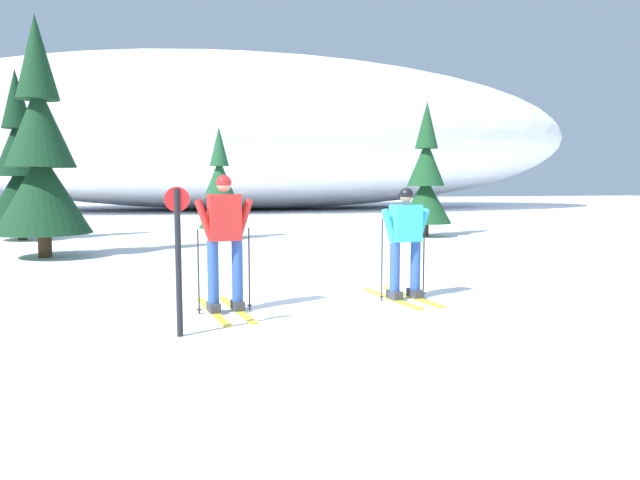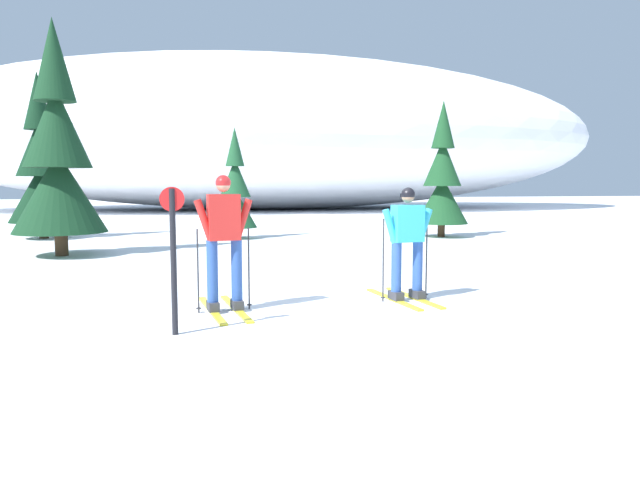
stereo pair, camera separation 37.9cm
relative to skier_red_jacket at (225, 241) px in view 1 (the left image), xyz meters
The scene contains 9 objects.
ground_plane 2.06m from the skier_red_jacket, ahead, with size 120.00×120.00×0.00m, color white.
skier_red_jacket is the anchor object (origin of this frame).
skier_cyan_jacket 2.71m from the skier_red_jacket, ahead, with size 0.83×1.73×1.69m.
pine_tree_far_left 12.92m from the skier_red_jacket, 113.51° to the left, with size 2.01×2.01×5.21m.
pine_tree_center_left 7.99m from the skier_red_jacket, 117.07° to the left, with size 2.17×2.17×5.62m.
pine_tree_center_right 10.57m from the skier_red_jacket, 85.47° to the left, with size 1.35×1.35×3.49m.
pine_tree_far_right 12.24m from the skier_red_jacket, 52.51° to the left, with size 1.70×1.70×4.39m.
snow_ridge_background 31.90m from the skier_red_jacket, 81.44° to the left, with size 46.20×18.85×10.04m, color white.
trail_marker_post 1.26m from the skier_red_jacket, 119.63° to the right, with size 0.28×0.07×1.71m.
Camera 1 is at (-2.52, -7.66, 1.76)m, focal length 32.48 mm.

